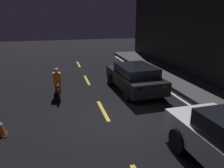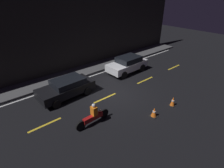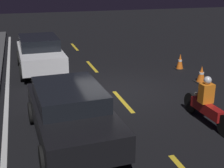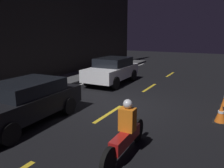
# 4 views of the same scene
# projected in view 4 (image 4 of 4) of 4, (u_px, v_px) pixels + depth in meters

# --- Properties ---
(ground_plane) EXTENTS (56.00, 56.00, 0.00)m
(ground_plane) POSITION_uv_depth(u_px,v_px,m) (121.00, 106.00, 8.82)
(ground_plane) COLOR black
(raised_curb) EXTENTS (28.00, 2.20, 0.16)m
(raised_curb) POSITION_uv_depth(u_px,v_px,m) (32.00, 89.00, 11.17)
(raised_curb) COLOR #424244
(raised_curb) RESTS_ON ground
(building_front) EXTENTS (28.00, 0.30, 6.67)m
(building_front) POSITION_uv_depth(u_px,v_px,m) (9.00, 24.00, 11.03)
(building_front) COLOR black
(building_front) RESTS_ON ground
(lane_dash_c) EXTENTS (2.00, 0.14, 0.01)m
(lane_dash_c) POSITION_uv_depth(u_px,v_px,m) (109.00, 114.00, 7.96)
(lane_dash_c) COLOR gold
(lane_dash_c) RESTS_ON ground
(lane_dash_d) EXTENTS (2.00, 0.14, 0.01)m
(lane_dash_d) POSITION_uv_depth(u_px,v_px,m) (149.00, 88.00, 11.81)
(lane_dash_d) COLOR gold
(lane_dash_d) RESTS_ON ground
(lane_dash_e) EXTENTS (2.00, 0.14, 0.01)m
(lane_dash_e) POSITION_uv_depth(u_px,v_px,m) (170.00, 74.00, 15.67)
(lane_dash_e) COLOR gold
(lane_dash_e) RESTS_ON ground
(lane_solid_kerb) EXTENTS (25.20, 0.14, 0.01)m
(lane_solid_kerb) POSITION_uv_depth(u_px,v_px,m) (52.00, 94.00, 10.56)
(lane_solid_kerb) COLOR silver
(lane_solid_kerb) RESTS_ON ground
(van_black) EXTENTS (4.13, 2.06, 1.35)m
(van_black) POSITION_uv_depth(u_px,v_px,m) (24.00, 101.00, 7.09)
(van_black) COLOR black
(van_black) RESTS_ON ground
(sedan_white) EXTENTS (4.08, 1.99, 1.49)m
(sedan_white) POSITION_uv_depth(u_px,v_px,m) (112.00, 70.00, 12.76)
(sedan_white) COLOR silver
(sedan_white) RESTS_ON ground
(motorcycle) EXTENTS (2.30, 0.37, 1.38)m
(motorcycle) POSITION_uv_depth(u_px,v_px,m) (126.00, 134.00, 5.12)
(motorcycle) COLOR black
(motorcycle) RESTS_ON ground
(traffic_cone_near) EXTENTS (0.46, 0.46, 0.65)m
(traffic_cone_near) POSITION_uv_depth(u_px,v_px,m) (221.00, 113.00, 7.09)
(traffic_cone_near) COLOR black
(traffic_cone_near) RESTS_ON ground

